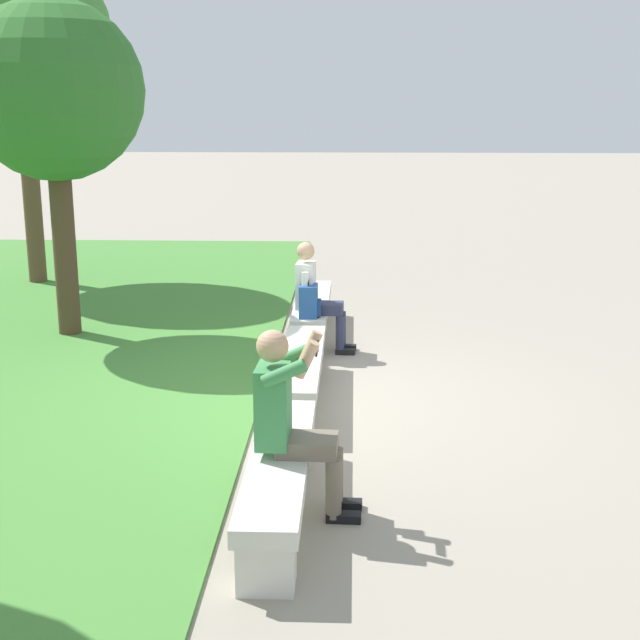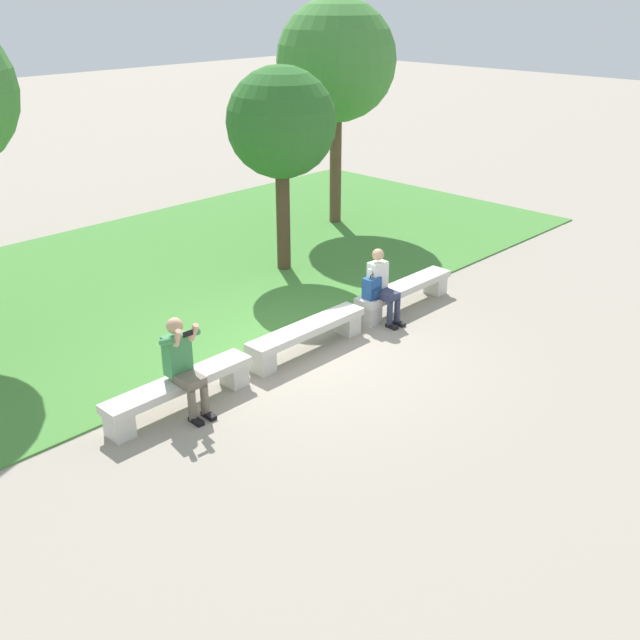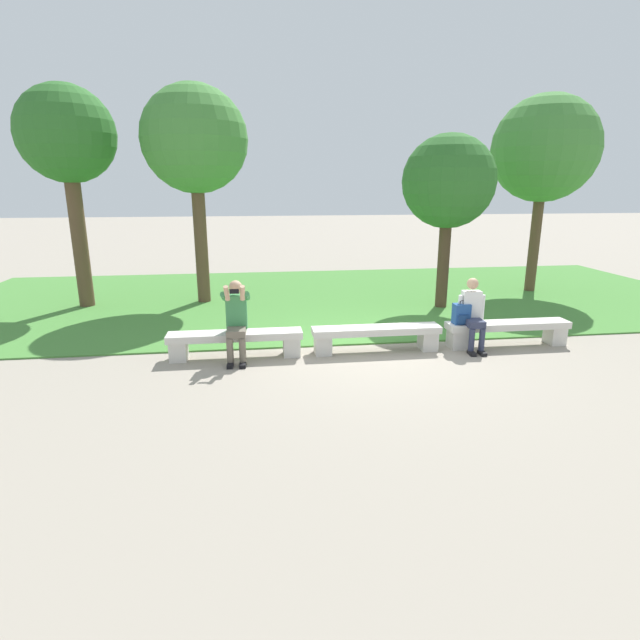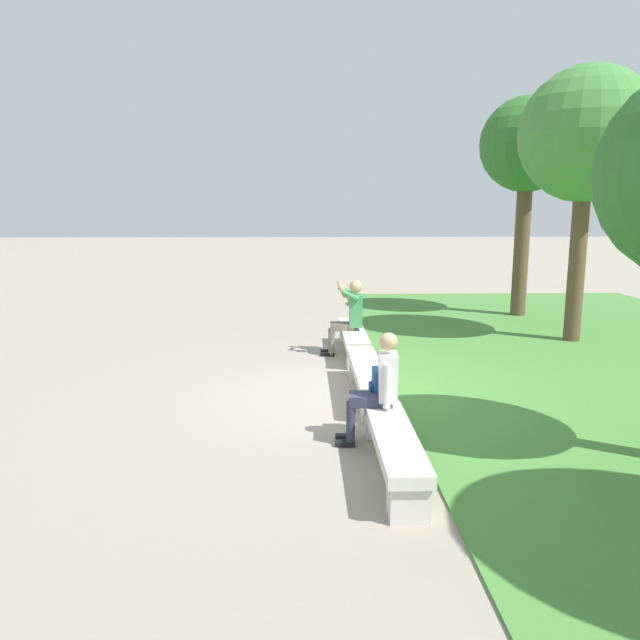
% 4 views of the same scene
% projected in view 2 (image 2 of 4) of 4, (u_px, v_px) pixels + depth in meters
% --- Properties ---
extents(ground_plane, '(80.00, 80.00, 0.00)m').
position_uv_depth(ground_plane, '(307.00, 351.00, 11.74)').
color(ground_plane, gray).
extents(grass_strip, '(19.10, 8.00, 0.03)m').
position_uv_depth(grass_strip, '(148.00, 280.00, 14.51)').
color(grass_strip, '#478438').
rests_on(grass_strip, ground).
extents(bench_main, '(2.25, 0.40, 0.45)m').
position_uv_depth(bench_main, '(179.00, 389.00, 10.01)').
color(bench_main, beige).
rests_on(bench_main, ground).
extents(bench_near, '(2.25, 0.40, 0.45)m').
position_uv_depth(bench_near, '(307.00, 333.00, 11.61)').
color(bench_near, beige).
rests_on(bench_near, ground).
extents(bench_mid, '(2.25, 0.40, 0.45)m').
position_uv_depth(bench_mid, '(404.00, 291.00, 13.21)').
color(bench_mid, beige).
rests_on(bench_mid, ground).
extents(person_photographer, '(0.48, 0.73, 1.32)m').
position_uv_depth(person_photographer, '(183.00, 361.00, 9.81)').
color(person_photographer, black).
rests_on(person_photographer, ground).
extents(person_distant, '(0.48, 0.69, 1.26)m').
position_uv_depth(person_distant, '(382.00, 284.00, 12.54)').
color(person_distant, black).
rests_on(person_distant, ground).
extents(backpack, '(0.28, 0.24, 0.43)m').
position_uv_depth(backpack, '(372.00, 288.00, 12.48)').
color(backpack, '#234C8C').
rests_on(backpack, bench_mid).
extents(tree_left_background, '(2.08, 2.08, 3.95)m').
position_uv_depth(tree_left_background, '(281.00, 124.00, 13.96)').
color(tree_left_background, '#4C3826').
rests_on(tree_left_background, ground).
extents(tree_far_back, '(2.68, 2.68, 5.07)m').
position_uv_depth(tree_far_back, '(336.00, 61.00, 16.60)').
color(tree_far_back, brown).
rests_on(tree_far_back, ground).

